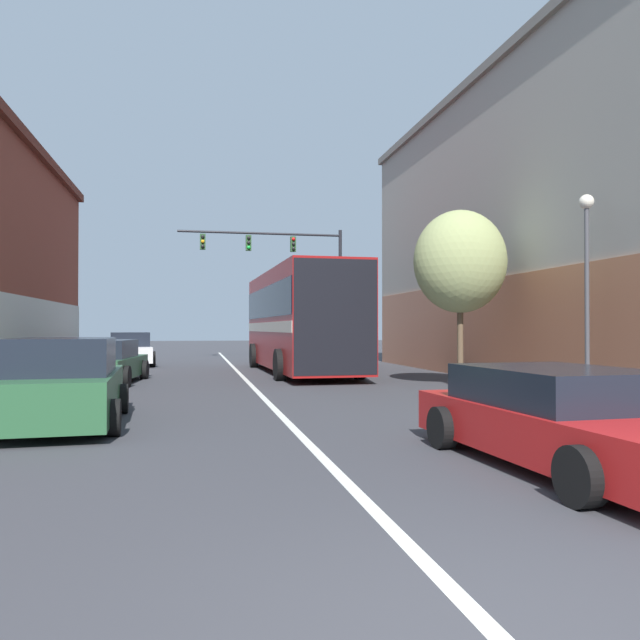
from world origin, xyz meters
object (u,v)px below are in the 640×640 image
object	(u,v)px
parked_car_left_near	(130,350)
street_tree_near	(460,262)
parked_car_left_mid	(103,363)
street_lamp	(587,282)
bus	(300,317)
parked_car_left_far	(65,385)
traffic_signal_gantry	(288,262)
hatchback_foreground	(567,419)

from	to	relation	value
parked_car_left_near	street_tree_near	xyz separation A→B (m)	(10.09, -12.02, 2.81)
parked_car_left_mid	street_lamp	size ratio (longest dim) A/B	1.06
street_lamp	street_tree_near	xyz separation A→B (m)	(-1.04, 4.25, 0.86)
bus	parked_car_left_near	distance (m)	8.74
parked_car_left_far	traffic_signal_gantry	world-z (taller)	traffic_signal_gantry
parked_car_left_far	traffic_signal_gantry	xyz separation A→B (m)	(6.95, 21.19, 4.45)
hatchback_foreground	parked_car_left_near	xyz separation A→B (m)	(-7.16, 21.62, 0.13)
parked_car_left_mid	street_lamp	bearing A→B (deg)	-118.60
hatchback_foreground	traffic_signal_gantry	xyz separation A→B (m)	(0.45, 25.64, 4.57)
parked_car_left_near	traffic_signal_gantry	distance (m)	9.69
parked_car_left_far	street_lamp	distance (m)	10.69
hatchback_foreground	parked_car_left_mid	world-z (taller)	parked_car_left_mid
street_tree_near	hatchback_foreground	bearing A→B (deg)	-106.98
street_tree_near	bus	bearing A→B (deg)	118.20
traffic_signal_gantry	parked_car_left_far	bearing A→B (deg)	-108.16
hatchback_foreground	parked_car_left_near	distance (m)	22.77
parked_car_left_near	street_tree_near	size ratio (longest dim) A/B	0.85
parked_car_left_mid	bus	bearing A→B (deg)	-57.67
hatchback_foreground	parked_car_left_mid	size ratio (longest dim) A/B	0.99
parked_car_left_near	parked_car_left_mid	bearing A→B (deg)	173.35
bus	parked_car_left_mid	bearing A→B (deg)	115.35
bus	street_lamp	xyz separation A→B (m)	(4.51, -10.72, 0.57)
hatchback_foreground	parked_car_left_mid	bearing A→B (deg)	25.93
bus	street_tree_near	distance (m)	7.48
bus	hatchback_foreground	distance (m)	16.15
parked_car_left_far	traffic_signal_gantry	bearing A→B (deg)	-21.53
parked_car_left_mid	street_lamp	xyz separation A→B (m)	(11.00, -7.42, 2.03)
parked_car_left_near	street_lamp	world-z (taller)	street_lamp
parked_car_left_mid	street_lamp	world-z (taller)	street_lamp
parked_car_left_near	street_tree_near	distance (m)	15.94
parked_car_left_near	parked_car_left_mid	distance (m)	8.85
parked_car_left_far	street_tree_near	distance (m)	11.11
parked_car_left_far	street_lamp	bearing A→B (deg)	-88.43
bus	parked_car_left_mid	xyz separation A→B (m)	(-6.49, -3.30, -1.46)
hatchback_foreground	bus	bearing A→B (deg)	-0.98
street_lamp	traffic_signal_gantry	bearing A→B (deg)	99.85
hatchback_foreground	parked_car_left_near	bearing A→B (deg)	15.42
street_lamp	parked_car_left_mid	bearing A→B (deg)	146.01
hatchback_foreground	parked_car_left_far	size ratio (longest dim) A/B	1.09
hatchback_foreground	street_tree_near	bearing A→B (deg)	-19.88
parked_car_left_far	bus	bearing A→B (deg)	-30.52
parked_car_left_far	street_lamp	size ratio (longest dim) A/B	0.96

